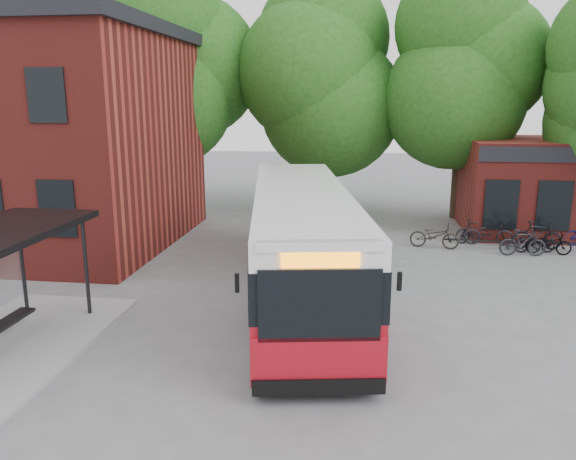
# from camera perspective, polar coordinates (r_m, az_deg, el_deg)

# --- Properties ---
(ground) EXTENTS (100.00, 100.00, 0.00)m
(ground) POSITION_cam_1_polar(r_m,az_deg,el_deg) (13.66, -8.23, -11.62)
(ground) COLOR slate
(bike_rail) EXTENTS (5.20, 0.10, 0.38)m
(bike_rail) POSITION_cam_1_polar(r_m,az_deg,el_deg) (23.29, 21.73, -1.46)
(bike_rail) COLOR black
(bike_rail) RESTS_ON ground
(tree_0) EXTENTS (7.92, 7.92, 11.00)m
(tree_0) POSITION_cam_1_polar(r_m,az_deg,el_deg) (29.49, -11.44, 12.54)
(tree_0) COLOR #1C4F15
(tree_0) RESTS_ON ground
(tree_1) EXTENTS (7.92, 7.92, 10.40)m
(tree_1) POSITION_cam_1_polar(r_m,az_deg,el_deg) (29.01, 2.75, 12.18)
(tree_1) COLOR #1C4F15
(tree_1) RESTS_ON ground
(tree_2) EXTENTS (7.92, 7.92, 11.00)m
(tree_2) POSITION_cam_1_polar(r_m,az_deg,el_deg) (28.25, 17.20, 12.20)
(tree_2) COLOR #1C4F15
(tree_2) RESTS_ON ground
(city_bus) EXTENTS (4.75, 12.85, 3.20)m
(city_bus) POSITION_cam_1_polar(r_m,az_deg,el_deg) (16.38, 1.30, -1.31)
(city_bus) COLOR #A20E1B
(city_bus) RESTS_ON ground
(bicycle_0) EXTENTS (1.97, 1.01, 0.99)m
(bicycle_0) POSITION_cam_1_polar(r_m,az_deg,el_deg) (22.61, 14.64, -0.57)
(bicycle_0) COLOR #292621
(bicycle_0) RESTS_ON ground
(bicycle_1) EXTENTS (1.74, 1.09, 1.02)m
(bicycle_1) POSITION_cam_1_polar(r_m,az_deg,el_deg) (23.85, 18.37, -0.07)
(bicycle_1) COLOR black
(bicycle_1) RESTS_ON ground
(bicycle_2) EXTENTS (1.89, 0.69, 0.99)m
(bicycle_2) POSITION_cam_1_polar(r_m,az_deg,el_deg) (23.72, 19.70, -0.28)
(bicycle_2) COLOR black
(bicycle_2) RESTS_ON ground
(bicycle_3) EXTENTS (1.71, 0.55, 1.01)m
(bicycle_3) POSITION_cam_1_polar(r_m,az_deg,el_deg) (22.51, 22.75, -1.20)
(bicycle_3) COLOR #212228
(bicycle_3) RESTS_ON ground
(bicycle_4) EXTENTS (1.59, 0.73, 0.80)m
(bicycle_4) POSITION_cam_1_polar(r_m,az_deg,el_deg) (23.23, 23.81, -1.15)
(bicycle_4) COLOR black
(bicycle_4) RESTS_ON ground
(bicycle_5) EXTENTS (1.85, 0.63, 1.09)m
(bicycle_5) POSITION_cam_1_polar(r_m,az_deg,el_deg) (23.77, 24.01, -0.49)
(bicycle_5) COLOR black
(bicycle_5) RESTS_ON ground
(bicycle_6) EXTENTS (1.67, 0.75, 0.85)m
(bicycle_6) POSITION_cam_1_polar(r_m,az_deg,el_deg) (23.16, 24.95, -1.24)
(bicycle_6) COLOR black
(bicycle_6) RESTS_ON ground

